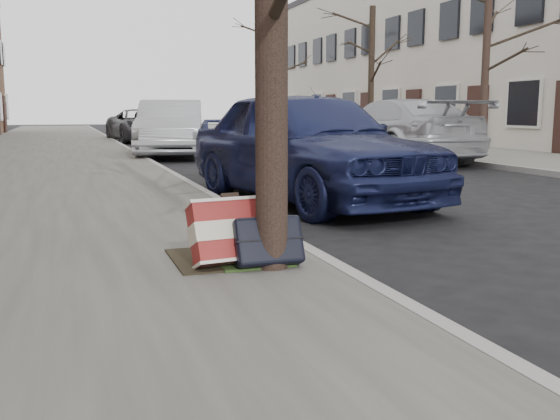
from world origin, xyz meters
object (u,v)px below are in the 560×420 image
object	(u,v)px
car_near_mid	(171,128)
suitcase_red	(235,232)
car_near_front	(307,145)
suitcase_navy	(268,241)

from	to	relation	value
car_near_mid	suitcase_red	bearing A→B (deg)	-85.03
car_near_front	car_near_mid	size ratio (longest dim) A/B	0.98
suitcase_navy	car_near_mid	size ratio (longest dim) A/B	0.11
suitcase_navy	car_near_mid	bearing A→B (deg)	83.75
suitcase_red	suitcase_navy	size ratio (longest dim) A/B	1.30
suitcase_red	car_near_front	size ratio (longest dim) A/B	0.14
suitcase_red	car_near_mid	xyz separation A→B (m)	(1.69, 13.18, 0.42)
car_near_front	car_near_mid	world-z (taller)	car_near_front
car_near_front	suitcase_navy	bearing A→B (deg)	-125.17
suitcase_red	car_near_front	bearing A→B (deg)	54.24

